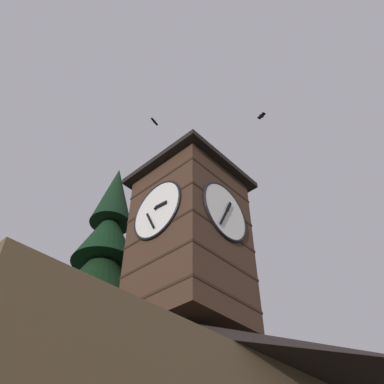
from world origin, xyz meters
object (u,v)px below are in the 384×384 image
object	(u,v)px
pine_tree_behind	(87,361)
flying_bird_low	(261,116)
flying_bird_high	(154,122)
clock_tower	(190,231)

from	to	relation	value
pine_tree_behind	flying_bird_low	world-z (taller)	flying_bird_low
pine_tree_behind	flying_bird_high	size ratio (longest dim) A/B	24.41
flying_bird_high	pine_tree_behind	bearing A→B (deg)	-27.65
clock_tower	pine_tree_behind	distance (m)	6.40
clock_tower	flying_bird_high	size ratio (longest dim) A/B	14.32
clock_tower	flying_bird_low	bearing A→B (deg)	145.59
pine_tree_behind	flying_bird_low	xyz separation A→B (m)	(-4.09, 7.08, 12.86)
pine_tree_behind	flying_bird_low	distance (m)	15.24
clock_tower	pine_tree_behind	size ratio (longest dim) A/B	0.59
clock_tower	flying_bird_low	xyz separation A→B (m)	(-3.39, 2.32, 8.64)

